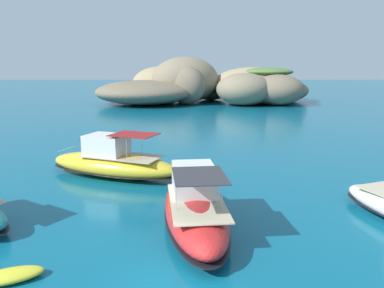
# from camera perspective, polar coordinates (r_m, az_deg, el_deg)

# --- Properties ---
(ground_plane) EXTENTS (400.00, 400.00, 0.00)m
(ground_plane) POSITION_cam_1_polar(r_m,az_deg,el_deg) (15.49, -2.54, -20.15)
(ground_plane) COLOR #0C5B7A
(islet_large) EXTENTS (31.60, 28.48, 9.94)m
(islet_large) POSITION_cam_1_polar(r_m,az_deg,el_deg) (83.79, -3.49, 8.81)
(islet_large) COLOR #756651
(islet_large) RESTS_ON ground
(islet_small) EXTENTS (26.75, 25.72, 7.70)m
(islet_small) POSITION_cam_1_polar(r_m,az_deg,el_deg) (84.21, 10.31, 8.50)
(islet_small) COLOR #9E8966
(islet_small) RESTS_ON ground
(motorboat_red) EXTENTS (4.22, 10.72, 3.27)m
(motorboat_red) POSITION_cam_1_polar(r_m,az_deg,el_deg) (19.72, 0.47, -9.44)
(motorboat_red) COLOR red
(motorboat_red) RESTS_ON ground
(motorboat_yellow) EXTENTS (11.12, 6.87, 3.34)m
(motorboat_yellow) POSITION_cam_1_polar(r_m,az_deg,el_deg) (28.67, -11.86, -2.80)
(motorboat_yellow) COLOR yellow
(motorboat_yellow) RESTS_ON ground
(dinghy_tender) EXTENTS (2.83, 2.04, 0.58)m
(dinghy_tender) POSITION_cam_1_polar(r_m,az_deg,el_deg) (16.95, -26.07, -17.53)
(dinghy_tender) COLOR yellow
(dinghy_tender) RESTS_ON ground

